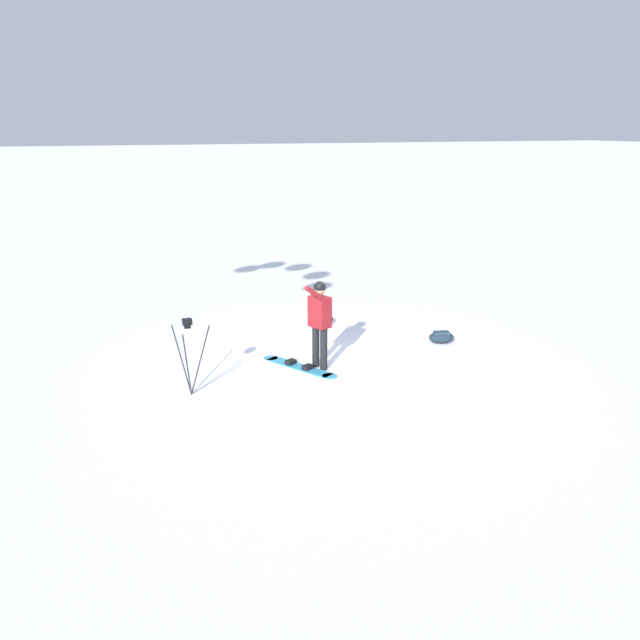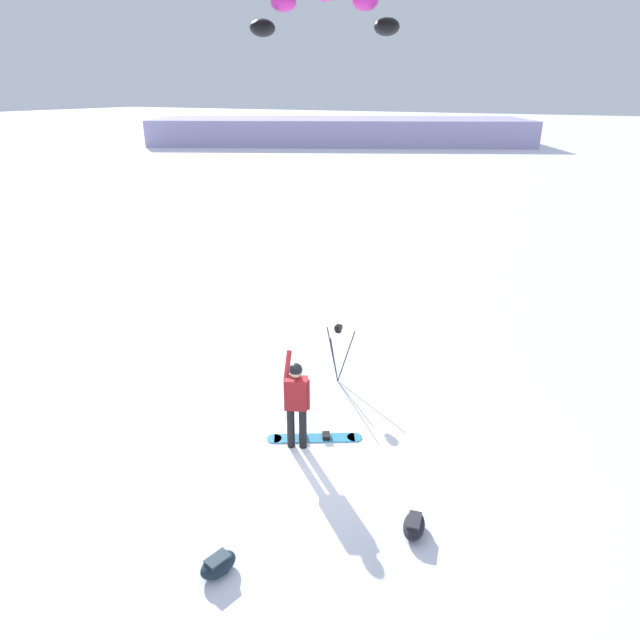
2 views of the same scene
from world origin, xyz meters
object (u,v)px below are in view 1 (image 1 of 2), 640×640
gear_bag_small (322,320)px  snowboarder (319,316)px  snowboard (299,366)px  camera_tripod (188,341)px  gear_bag_large (441,337)px

gear_bag_small → snowboarder: bearing=-23.0°
snowboarder → gear_bag_small: size_ratio=2.74×
snowboard → gear_bag_small: 2.80m
snowboarder → camera_tripod: size_ratio=1.27×
snowboarder → camera_tripod: snowboarder is taller
snowboarder → gear_bag_small: 2.94m
gear_bag_large → gear_bag_small: (-2.16, -1.89, -0.00)m
snowboarder → snowboard: bearing=-116.6°
snowboarder → snowboard: size_ratio=1.08×
gear_bag_large → camera_tripod: (0.78, -5.51, 0.84)m
camera_tripod → gear_bag_small: bearing=129.0°
snowboarder → gear_bag_small: bearing=157.0°
snowboarder → snowboard: 1.10m
gear_bag_large → gear_bag_small: gear_bag_large is taller
camera_tripod → gear_bag_small: (-2.93, 3.63, -0.85)m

